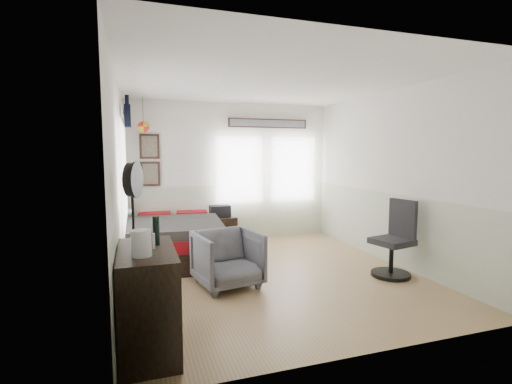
% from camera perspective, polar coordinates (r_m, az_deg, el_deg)
% --- Properties ---
extents(ground_plane, '(4.00, 4.50, 0.01)m').
position_cam_1_polar(ground_plane, '(5.45, 2.36, -12.56)').
color(ground_plane, '#A27E4E').
extents(room_shell, '(4.02, 4.52, 2.71)m').
position_cam_1_polar(room_shell, '(5.32, 0.94, 4.73)').
color(room_shell, white).
rests_on(room_shell, ground_plane).
extents(wall_decor, '(3.55, 1.32, 1.44)m').
position_cam_1_polar(wall_decor, '(6.84, -12.28, 8.97)').
color(wall_decor, '#32221A').
rests_on(wall_decor, room_shell).
extents(bed, '(1.60, 2.15, 0.65)m').
position_cam_1_polar(bed, '(6.26, -12.46, -7.17)').
color(bed, black).
rests_on(bed, ground_plane).
extents(dresser, '(0.48, 1.00, 0.90)m').
position_cam_1_polar(dresser, '(3.53, -16.29, -15.54)').
color(dresser, black).
rests_on(dresser, ground_plane).
extents(armchair, '(0.90, 0.92, 0.72)m').
position_cam_1_polar(armchair, '(4.91, -4.39, -10.18)').
color(armchair, slate).
rests_on(armchair, ground_plane).
extents(nightstand, '(0.61, 0.53, 0.53)m').
position_cam_1_polar(nightstand, '(7.05, -5.55, -6.00)').
color(nightstand, black).
rests_on(nightstand, ground_plane).
extents(task_chair, '(0.57, 0.57, 1.08)m').
position_cam_1_polar(task_chair, '(5.62, 20.55, -7.66)').
color(task_chair, black).
rests_on(task_chair, ground_plane).
extents(kettle, '(0.19, 0.16, 0.21)m').
position_cam_1_polar(kettle, '(3.15, -17.20, -7.53)').
color(kettle, silver).
rests_on(kettle, dresser).
extents(bottle, '(0.06, 0.06, 0.26)m').
position_cam_1_polar(bottle, '(3.49, -15.12, -5.79)').
color(bottle, black).
rests_on(bottle, dresser).
extents(stand_fan, '(0.18, 0.30, 0.76)m').
position_cam_1_polar(stand_fan, '(3.35, -18.39, 1.59)').
color(stand_fan, black).
rests_on(stand_fan, dresser).
extents(black_bag, '(0.38, 0.25, 0.22)m').
position_cam_1_polar(black_bag, '(6.98, -5.58, -2.97)').
color(black_bag, black).
rests_on(black_bag, nightstand).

